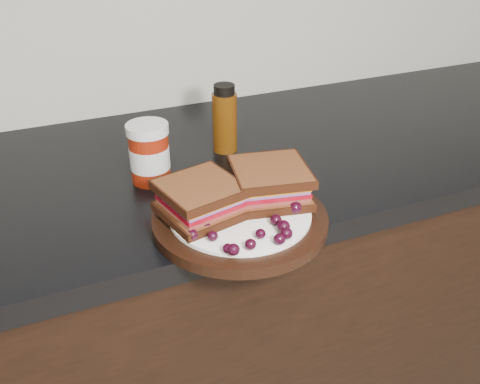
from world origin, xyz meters
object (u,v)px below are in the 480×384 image
Objects in this scene: sandwich_left at (200,199)px; plate at (240,220)px; condiment_jar at (149,153)px; oil_bottle at (225,118)px.

plate is at bearing -30.52° from sandwich_left.
condiment_jar is at bearing 114.78° from plate.
oil_bottle is at bearing 21.55° from condiment_jar.
sandwich_left is 0.29m from oil_bottle.
plate is 2.03× the size of oil_bottle.
sandwich_left is 0.18m from condiment_jar.
oil_bottle reaches higher than sandwich_left.
oil_bottle is (0.14, 0.25, 0.02)m from sandwich_left.
condiment_jar is (-0.03, 0.18, 0.00)m from sandwich_left.
oil_bottle is at bearing 73.31° from plate.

